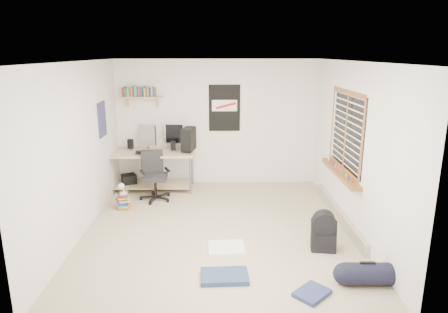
{
  "coord_description": "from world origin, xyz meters",
  "views": [
    {
      "loc": [
        -0.02,
        -5.65,
        2.62
      ],
      "look_at": [
        0.1,
        0.46,
        1.02
      ],
      "focal_mm": 32.0,
      "sensor_mm": 36.0,
      "label": 1
    }
  ],
  "objects_px": {
    "office_chair": "(155,174)",
    "duffel_bag": "(367,273)",
    "book_stack": "(123,201)",
    "backpack": "(323,235)",
    "desk": "(150,171)"
  },
  "relations": [
    {
      "from": "office_chair",
      "to": "book_stack",
      "type": "relative_size",
      "value": 2.23
    },
    {
      "from": "book_stack",
      "to": "backpack",
      "type": "bearing_deg",
      "value": -25.94
    },
    {
      "from": "backpack",
      "to": "duffel_bag",
      "type": "xyz_separation_m",
      "value": [
        0.28,
        -0.87,
        -0.06
      ]
    },
    {
      "from": "office_chair",
      "to": "book_stack",
      "type": "distance_m",
      "value": 0.76
    },
    {
      "from": "desk",
      "to": "book_stack",
      "type": "relative_size",
      "value": 4.35
    },
    {
      "from": "backpack",
      "to": "duffel_bag",
      "type": "relative_size",
      "value": 0.84
    },
    {
      "from": "office_chair",
      "to": "duffel_bag",
      "type": "distance_m",
      "value": 4.03
    },
    {
      "from": "duffel_bag",
      "to": "book_stack",
      "type": "xyz_separation_m",
      "value": [
        -3.34,
        2.36,
        0.01
      ]
    },
    {
      "from": "backpack",
      "to": "book_stack",
      "type": "xyz_separation_m",
      "value": [
        -3.06,
        1.49,
        -0.05
      ]
    },
    {
      "from": "office_chair",
      "to": "backpack",
      "type": "bearing_deg",
      "value": -58.92
    },
    {
      "from": "office_chair",
      "to": "duffel_bag",
      "type": "relative_size",
      "value": 1.71
    },
    {
      "from": "backpack",
      "to": "book_stack",
      "type": "relative_size",
      "value": 1.1
    },
    {
      "from": "duffel_bag",
      "to": "book_stack",
      "type": "height_order",
      "value": "duffel_bag"
    },
    {
      "from": "office_chair",
      "to": "duffel_bag",
      "type": "bearing_deg",
      "value": -66.42
    },
    {
      "from": "office_chair",
      "to": "book_stack",
      "type": "xyz_separation_m",
      "value": [
        -0.49,
        -0.47,
        -0.34
      ]
    }
  ]
}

